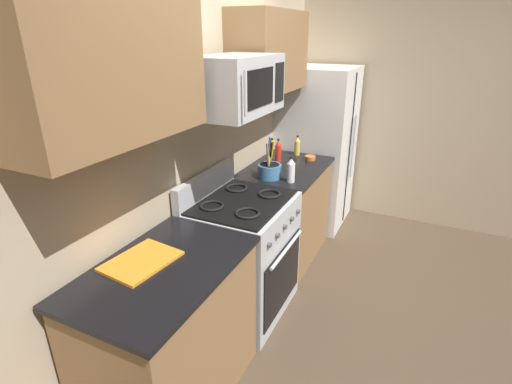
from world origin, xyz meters
The scene contains 16 objects.
ground_plane centered at (0.00, 0.00, 0.00)m, with size 16.00×16.00×0.00m, color #473828.
wall_back centered at (0.00, 1.10, 1.30)m, with size 8.00×0.10×2.60m, color tan.
counter_left centered at (-0.90, 0.70, 0.46)m, with size 1.02×0.65×0.91m.
range_oven centered at (0.00, 0.71, 0.47)m, with size 0.76×0.69×1.09m.
counter_right centered at (0.88, 0.70, 0.46)m, with size 0.97×0.65×0.91m.
refrigerator centered at (1.77, 0.69, 0.86)m, with size 0.78×0.76×1.72m.
wall_right centered at (2.26, 0.00, 1.30)m, with size 0.10×8.00×2.60m, color tan.
microwave centered at (0.00, 0.73, 1.73)m, with size 0.70×0.44×0.36m.
upper_cabinets_left centered at (-0.90, 0.88, 1.89)m, with size 1.01×0.34×0.64m.
upper_cabinets_right centered at (0.88, 0.88, 1.89)m, with size 0.96×0.34×0.64m.
utensil_crock centered at (0.56, 0.73, 0.98)m, with size 0.20×0.20×0.34m.
cutting_board centered at (-0.92, 0.83, 0.92)m, with size 0.37×0.28×0.02m, color orange.
bottle_vinegar centered at (0.54, 0.53, 1.01)m, with size 0.07×0.07×0.22m.
bottle_oil centered at (1.27, 0.74, 1.00)m, with size 0.05×0.05×0.20m.
bottle_hot_sauce centered at (0.99, 0.83, 1.01)m, with size 0.06×0.06×0.22m.
prep_bowl centered at (1.18, 0.57, 0.93)m, with size 0.10×0.10×0.04m.
Camera 1 is at (-2.23, -0.46, 2.04)m, focal length 27.02 mm.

